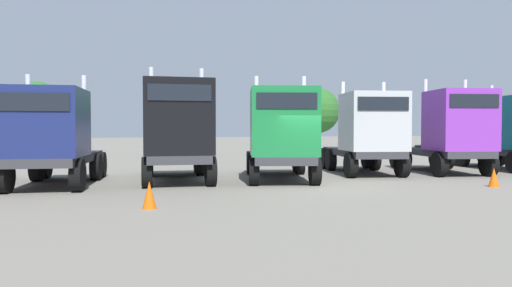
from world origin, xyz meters
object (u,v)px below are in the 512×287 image
Objects in this scene: semi_truck_navy at (51,136)px; semi_truck_purple at (452,132)px; semi_truck_black at (178,132)px; semi_truck_silver at (368,133)px; traffic_cone_far at (149,195)px; semi_truck_green at (282,134)px; traffic_cone_mid at (494,177)px.

semi_truck_navy is 16.54m from semi_truck_purple.
semi_truck_black reaches higher than semi_truck_silver.
traffic_cone_far is (2.71, -5.26, -1.45)m from semi_truck_navy.
semi_truck_green is 7.68m from traffic_cone_mid.
traffic_cone_mid is at bearing 75.30° from semi_truck_green.
traffic_cone_far is (-13.81, -4.51, -1.57)m from semi_truck_purple.
semi_truck_navy is at bearing 161.61° from traffic_cone_mid.
traffic_cone_far is at bearing -46.93° from semi_truck_silver.
semi_truck_silver is (8.44, 0.21, -0.06)m from semi_truck_black.
semi_truck_silver is 3.85m from semi_truck_purple.
semi_truck_black is 9.72× the size of traffic_cone_mid.
traffic_cone_far is at bearing -33.92° from semi_truck_green.
semi_truck_green is at bearing 38.72° from traffic_cone_far.
semi_truck_navy is 9.00× the size of traffic_cone_mid.
semi_truck_green is (3.87, -0.81, -0.10)m from semi_truck_black.
semi_truck_silver is at bearing 120.00° from semi_truck_green.
semi_truck_navy is 4.35m from semi_truck_black.
traffic_cone_far is (-10.07, -5.43, -1.53)m from semi_truck_silver.
semi_truck_green is at bearing 93.84° from semi_truck_navy.
semi_truck_green is at bearing -74.64° from semi_truck_purple.
semi_truck_silver is 8.77× the size of traffic_cone_far.
semi_truck_purple is (8.31, 0.10, 0.09)m from semi_truck_green.
traffic_cone_mid is (10.25, -4.81, -1.60)m from semi_truck_black.
semi_truck_purple is at bearing 90.86° from semi_truck_silver.
semi_truck_black reaches higher than semi_truck_green.
semi_truck_navy is 0.99× the size of semi_truck_silver.
traffic_cone_mid is 0.96× the size of traffic_cone_far.
semi_truck_green reaches higher than traffic_cone_far.
semi_truck_purple reaches higher than traffic_cone_far.
semi_truck_black reaches higher than semi_truck_purple.
semi_truck_silver is 0.97× the size of semi_truck_purple.
semi_truck_purple reaches higher than semi_truck_green.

